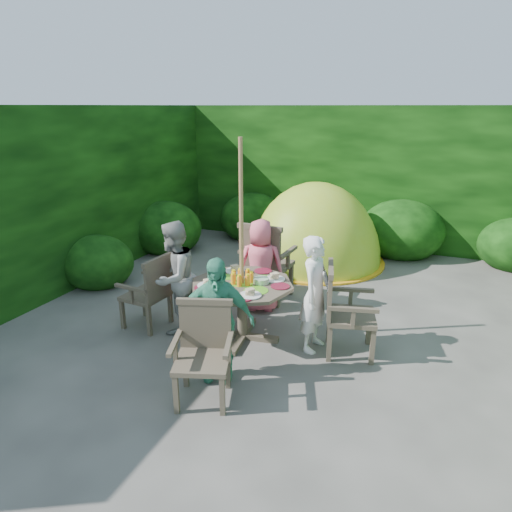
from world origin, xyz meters
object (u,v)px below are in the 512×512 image
at_px(garden_chair_back, 265,261).
at_px(dome_tent, 314,261).
at_px(garden_chair_right, 344,309).
at_px(child_front, 217,320).
at_px(child_back, 261,266).
at_px(child_right, 315,294).
at_px(child_left, 174,278).
at_px(garden_chair_front, 203,350).
at_px(parasol_pole, 242,244).
at_px(garden_chair_left, 150,291).
at_px(patio_table, 242,292).

height_order(garden_chair_back, dome_tent, dome_tent).
xyz_separation_m(garden_chair_right, child_front, (-0.99, -0.92, 0.11)).
xyz_separation_m(garden_chair_back, child_back, (0.05, -0.29, 0.04)).
xyz_separation_m(garden_chair_back, child_right, (0.94, -0.98, 0.07)).
height_order(child_left, dome_tent, dome_tent).
xyz_separation_m(child_left, child_front, (0.89, -0.70, -0.04)).
bearing_deg(garden_chair_back, child_front, 100.98).
bearing_deg(dome_tent, garden_chair_front, -82.47).
bearing_deg(child_back, garden_chair_back, -96.11).
bearing_deg(garden_chair_back, parasol_pole, 101.35).
distance_m(garden_chair_right, garden_chair_left, 2.21).
bearing_deg(garden_chair_right, child_left, 82.84).
bearing_deg(parasol_pole, dome_tent, 89.67).
xyz_separation_m(patio_table, child_front, (0.09, -0.80, 0.05)).
bearing_deg(garden_chair_back, child_left, 64.76).
height_order(parasol_pole, child_left, parasol_pole).
bearing_deg(dome_tent, child_front, -82.69).
relative_size(child_right, child_front, 1.03).
relative_size(garden_chair_right, child_left, 0.71).
relative_size(child_back, child_front, 0.97).
xyz_separation_m(patio_table, child_right, (0.79, 0.10, 0.07)).
xyz_separation_m(patio_table, child_back, (-0.10, 0.79, 0.03)).
bearing_deg(child_front, child_back, 83.43).
xyz_separation_m(garden_chair_right, child_left, (-1.89, -0.22, 0.15)).
distance_m(garden_chair_left, garden_chair_front, 1.54).
distance_m(child_left, dome_tent, 3.18).
distance_m(parasol_pole, child_left, 0.92).
bearing_deg(child_front, parasol_pole, 83.43).
relative_size(garden_chair_back, child_left, 0.80).
bearing_deg(garden_chair_left, child_back, 137.78).
bearing_deg(parasol_pole, child_front, -82.94).
height_order(garden_chair_back, child_right, child_right).
distance_m(child_left, child_back, 1.13).
distance_m(child_right, child_front, 1.13).
bearing_deg(child_front, child_left, 128.43).
bearing_deg(garden_chair_front, child_back, 77.58).
height_order(patio_table, child_right, child_right).
bearing_deg(child_back, garden_chair_left, 26.96).
height_order(child_right, child_back, child_right).
distance_m(child_back, child_front, 1.60).
xyz_separation_m(garden_chair_right, garden_chair_left, (-2.19, -0.28, -0.04)).
bearing_deg(garden_chair_back, garden_chair_right, 145.89).
xyz_separation_m(garden_chair_back, dome_tent, (0.17, 1.83, -0.55)).
bearing_deg(dome_tent, garden_chair_back, -89.17).
relative_size(garden_chair_front, child_right, 0.68).
distance_m(garden_chair_right, child_right, 0.33).
bearing_deg(garden_chair_right, child_right, 81.27).
bearing_deg(patio_table, child_front, -83.22).
bearing_deg(child_right, child_front, 147.85).
bearing_deg(garden_chair_right, child_front, 118.86).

